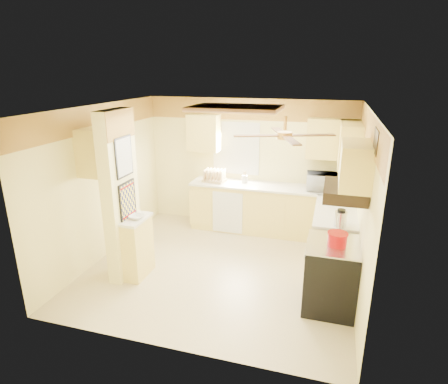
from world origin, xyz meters
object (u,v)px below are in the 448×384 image
(kettle, at_px, (341,219))
(dutch_oven, at_px, (337,239))
(stove, at_px, (331,275))
(bowl, at_px, (137,217))
(microwave, at_px, (323,182))

(kettle, bearing_deg, dutch_oven, -93.83)
(stove, bearing_deg, dutch_oven, -49.99)
(bowl, height_order, kettle, kettle)
(stove, relative_size, microwave, 1.64)
(microwave, distance_m, dutch_oven, 2.21)
(kettle, bearing_deg, stove, -98.08)
(microwave, xyz_separation_m, kettle, (0.30, -1.64, -0.04))
(bowl, distance_m, dutch_oven, 2.81)
(microwave, height_order, dutch_oven, microwave)
(microwave, xyz_separation_m, bowl, (-2.54, -2.17, -0.13))
(stove, xyz_separation_m, microwave, (-0.23, 2.15, 0.63))
(bowl, xyz_separation_m, kettle, (2.84, 0.53, 0.09))
(stove, distance_m, kettle, 0.79)
(stove, xyz_separation_m, kettle, (0.07, 0.51, 0.60))
(stove, height_order, kettle, kettle)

